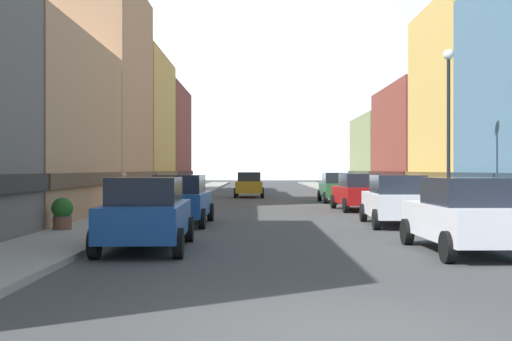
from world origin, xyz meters
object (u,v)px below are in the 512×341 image
car_right_3 (335,187)px  pedestrian_0 (121,196)px  car_left_0 (144,213)px  car_driving_0 (247,184)px  car_right_2 (356,192)px  car_right_1 (393,200)px  potted_plant_1 (59,213)px  streetlamp_right (446,110)px  car_left_1 (178,200)px  potted_plant_0 (60,215)px  car_right_0 (462,215)px

car_right_3 → pedestrian_0: bearing=-126.2°
car_left_0 → car_driving_0: size_ratio=1.01×
car_left_0 → car_driving_0: 29.82m
car_right_2 → car_right_1: bearing=-90.0°
car_driving_0 → potted_plant_1: car_driving_0 is taller
car_left_0 → streetlamp_right: (9.15, 5.74, 3.09)m
car_left_0 → car_right_1: size_ratio=1.00×
car_right_2 → car_left_0: bearing=-117.1°
pedestrian_0 → streetlamp_right: bearing=-15.7°
car_left_0 → car_left_1: 7.04m
car_left_0 → car_right_2: (7.60, 14.84, 0.00)m
car_right_3 → car_driving_0: (-5.40, 7.02, 0.00)m
car_driving_0 → pedestrian_0: size_ratio=2.57×
pedestrian_0 → streetlamp_right: streetlamp_right is taller
car_right_1 → car_right_3: same height
streetlamp_right → car_right_2: bearing=99.6°
car_right_3 → potted_plant_0: 21.83m
car_left_1 → car_right_1: bearing=-2.8°
car_right_2 → potted_plant_0: car_right_2 is taller
car_right_1 → car_right_3: bearing=90.0°
car_right_2 → potted_plant_1: 15.51m
car_left_0 → streetlamp_right: 11.23m
car_left_0 → pedestrian_0: size_ratio=2.60×
car_right_0 → car_right_2: size_ratio=0.99×
car_right_3 → potted_plant_1: size_ratio=4.55×
car_right_2 → car_right_0: bearing=-90.0°
car_right_1 → potted_plant_0: bearing=-164.8°
pedestrian_0 → car_driving_0: bearing=77.4°
car_left_1 → car_right_1: 7.61m
car_right_3 → car_driving_0: 8.85m
car_driving_0 → potted_plant_1: size_ratio=4.55×
car_left_0 → car_right_1: 10.11m
potted_plant_0 → streetlamp_right: size_ratio=0.15×
car_driving_0 → streetlamp_right: size_ratio=0.75×
car_right_1 → car_driving_0: (-5.40, 23.06, 0.00)m
car_right_1 → potted_plant_0: 11.19m
car_driving_0 → streetlamp_right: (6.95, -24.00, 3.09)m
potted_plant_0 → streetlamp_right: bearing=9.2°
streetlamp_right → car_left_1: bearing=171.9°
car_right_1 → car_right_2: bearing=90.0°
car_right_0 → car_right_1: same height
pedestrian_0 → potted_plant_0: bearing=-98.1°
car_driving_0 → pedestrian_0: (-4.65, -20.73, 0.04)m
car_right_0 → streetlamp_right: 7.24m
car_right_0 → car_right_2: same height
car_left_0 → car_right_3: size_ratio=1.01×
car_right_3 → streetlamp_right: 17.33m
car_right_0 → car_right_3: (-0.00, 23.35, 0.00)m
car_left_1 → car_right_2: 10.89m
car_driving_0 → pedestrian_0: pedestrian_0 is taller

